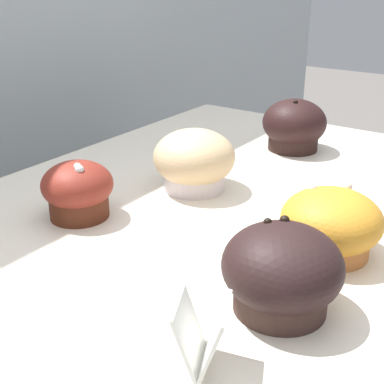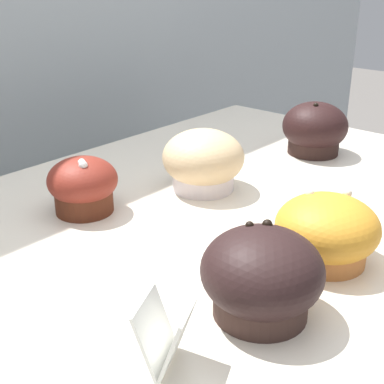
{
  "view_description": "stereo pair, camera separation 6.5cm",
  "coord_description": "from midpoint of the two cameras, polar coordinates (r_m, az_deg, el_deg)",
  "views": [
    {
      "loc": [
        -0.52,
        -0.35,
        1.21
      ],
      "look_at": [
        -0.03,
        -0.01,
        0.95
      ],
      "focal_mm": 50.0,
      "sensor_mm": 36.0,
      "label": 1
    },
    {
      "loc": [
        -0.48,
        -0.41,
        1.21
      ],
      "look_at": [
        -0.03,
        -0.01,
        0.95
      ],
      "focal_mm": 50.0,
      "sensor_mm": 36.0,
      "label": 2
    }
  ],
  "objects": [
    {
      "name": "muffin_front_left",
      "position": [
        0.6,
        17.38,
        -3.97
      ],
      "size": [
        0.11,
        0.11,
        0.08
      ],
      "color": "#CC783A",
      "rests_on": "display_counter"
    },
    {
      "name": "price_card",
      "position": [
        0.43,
        1.7,
        -15.1
      ],
      "size": [
        0.06,
        0.06,
        0.06
      ],
      "color": "white",
      "rests_on": "display_counter"
    },
    {
      "name": "muffin_back_center",
      "position": [
        0.76,
        3.66,
        3.24
      ],
      "size": [
        0.12,
        0.12,
        0.09
      ],
      "color": "white",
      "rests_on": "display_counter"
    },
    {
      "name": "muffin_front_center",
      "position": [
        0.94,
        14.91,
        6.42
      ],
      "size": [
        0.11,
        0.11,
        0.09
      ],
      "color": "black",
      "rests_on": "display_counter"
    },
    {
      "name": "muffin_back_right",
      "position": [
        0.7,
        -8.97,
        0.67
      ],
      "size": [
        0.09,
        0.09,
        0.08
      ],
      "color": "#532515",
      "rests_on": "display_counter"
    },
    {
      "name": "muffin_back_left",
      "position": [
        0.5,
        11.22,
        -8.93
      ],
      "size": [
        0.11,
        0.11,
        0.09
      ],
      "color": "#3C2822",
      "rests_on": "display_counter"
    }
  ]
}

